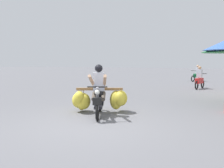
% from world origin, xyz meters
% --- Properties ---
extents(ground_plane, '(120.00, 120.00, 0.00)m').
position_xyz_m(ground_plane, '(0.00, 0.00, 0.00)').
color(ground_plane, slate).
extents(motorbike_main_loaded, '(1.83, 1.97, 1.58)m').
position_xyz_m(motorbike_main_loaded, '(-0.43, 1.33, 0.49)').
color(motorbike_main_loaded, black).
rests_on(motorbike_main_loaded, ground).
extents(motorbike_distant_ahead_left, '(0.90, 1.45, 1.40)m').
position_xyz_m(motorbike_distant_ahead_left, '(1.61, 15.84, 0.57)').
color(motorbike_distant_ahead_left, black).
rests_on(motorbike_distant_ahead_left, ground).
extents(motorbike_distant_ahead_right, '(0.63, 1.59, 1.40)m').
position_xyz_m(motorbike_distant_ahead_right, '(2.12, 9.95, 0.57)').
color(motorbike_distant_ahead_right, black).
rests_on(motorbike_distant_ahead_right, ground).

